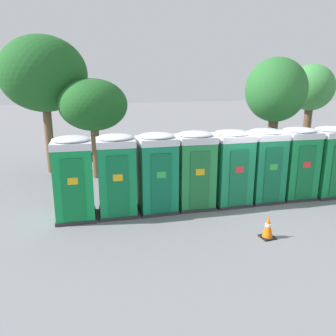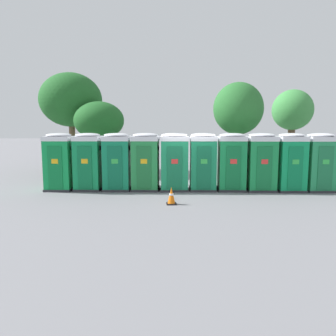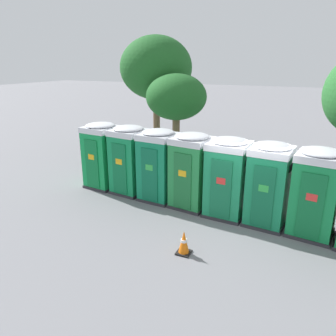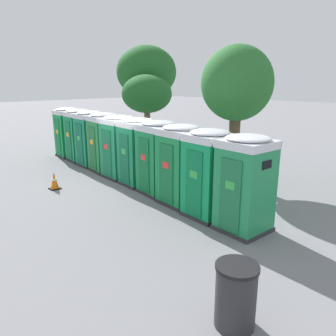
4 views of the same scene
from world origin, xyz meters
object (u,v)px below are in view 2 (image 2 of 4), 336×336
(portapotty_6, at_px, (232,162))
(street_tree_2, at_px, (292,111))
(portapotty_8, at_px, (290,162))
(street_tree_3, at_px, (71,100))
(portapotty_1, at_px, (88,161))
(portapotty_7, at_px, (261,162))
(portapotty_2, at_px, (117,161))
(portapotty_5, at_px, (203,161))
(portapotty_3, at_px, (146,161))
(street_tree_1, at_px, (99,121))
(street_tree_0, at_px, (238,110))
(portapotty_9, at_px, (319,162))
(traffic_cone, at_px, (171,196))
(portapotty_0, at_px, (60,161))
(portapotty_4, at_px, (174,162))

(portapotty_6, height_order, street_tree_2, street_tree_2)
(portapotty_8, relative_size, street_tree_3, 0.42)
(portapotty_1, height_order, portapotty_7, same)
(portapotty_2, bearing_deg, portapotty_7, -5.98)
(portapotty_5, bearing_deg, portapotty_7, -7.23)
(portapotty_1, xyz_separation_m, street_tree_3, (-1.89, 6.05, 3.11))
(portapotty_5, xyz_separation_m, portapotty_7, (2.53, -0.32, -0.00))
(portapotty_2, bearing_deg, portapotty_3, -4.53)
(portapotty_2, distance_m, portapotty_8, 7.65)
(street_tree_1, distance_m, street_tree_3, 2.77)
(portapotty_5, xyz_separation_m, street_tree_0, (2.38, 2.79, 2.40))
(portapotty_2, xyz_separation_m, portapotty_9, (8.88, -0.95, -0.00))
(portapotty_5, relative_size, street_tree_2, 0.51)
(portapotty_3, bearing_deg, portapotty_8, -6.70)
(portapotty_2, distance_m, traffic_cone, 3.76)
(street_tree_2, bearing_deg, portapotty_2, -154.85)
(portapotty_5, height_order, portapotty_7, same)
(street_tree_0, bearing_deg, portapotty_1, -162.86)
(portapotty_6, xyz_separation_m, portapotty_8, (2.53, -0.38, 0.00))
(portapotty_9, xyz_separation_m, street_tree_3, (-12.04, 7.14, 3.11))
(street_tree_1, bearing_deg, portapotty_5, -43.98)
(portapotty_0, distance_m, portapotty_6, 7.65)
(portapotty_9, bearing_deg, street_tree_0, 128.42)
(portapotty_0, distance_m, portapotty_5, 6.38)
(portapotty_6, distance_m, portapotty_9, 3.83)
(portapotty_2, xyz_separation_m, portapotty_7, (6.34, -0.66, -0.00))
(portapotty_0, bearing_deg, portapotty_3, -4.92)
(street_tree_3, bearing_deg, portapotty_1, -72.65)
(street_tree_1, relative_size, traffic_cone, 6.61)
(portapotty_0, bearing_deg, portapotty_8, -6.03)
(portapotty_7, bearing_deg, street_tree_2, 54.37)
(portapotty_5, distance_m, portapotty_7, 2.55)
(portapotty_4, bearing_deg, portapotty_1, 174.05)
(street_tree_0, xyz_separation_m, traffic_cone, (-4.03, -5.36, -3.38))
(street_tree_2, bearing_deg, portapotty_0, -160.27)
(portapotty_1, xyz_separation_m, portapotty_5, (5.08, -0.49, 0.00))
(portapotty_4, height_order, portapotty_7, same)
(portapotty_1, distance_m, street_tree_2, 12.69)
(portapotty_6, relative_size, street_tree_1, 0.60)
(portapotty_0, bearing_deg, street_tree_0, 14.24)
(portapotty_7, relative_size, street_tree_3, 0.42)
(portapotty_1, distance_m, portapotty_7, 7.65)
(portapotty_5, relative_size, street_tree_0, 0.50)
(portapotty_0, bearing_deg, portapotty_2, -5.12)
(portapotty_4, xyz_separation_m, street_tree_0, (3.65, 2.70, 2.40))
(portapotty_7, distance_m, street_tree_2, 7.18)
(portapotty_7, height_order, portapotty_8, same)
(portapotty_1, relative_size, street_tree_0, 0.50)
(portapotty_6, relative_size, traffic_cone, 3.97)
(portapotty_0, relative_size, portapotty_5, 1.00)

